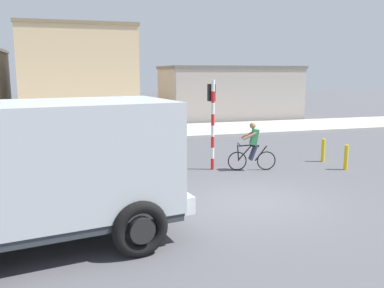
# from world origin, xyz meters

# --- Properties ---
(ground_plane) EXTENTS (120.00, 120.00, 0.00)m
(ground_plane) POSITION_xyz_m (0.00, 0.00, 0.00)
(ground_plane) COLOR #4C4C51
(sidewalk_far) EXTENTS (80.00, 5.00, 0.16)m
(sidewalk_far) POSITION_xyz_m (0.00, 13.02, 0.08)
(sidewalk_far) COLOR #ADADA8
(sidewalk_far) RESTS_ON ground
(truck_foreground) EXTENTS (5.75, 3.48, 2.90)m
(truck_foreground) POSITION_xyz_m (-5.30, -1.52, 1.67)
(truck_foreground) COLOR #B2B7BC
(truck_foreground) RESTS_ON ground
(cyclist) EXTENTS (1.70, 0.58, 1.72)m
(cyclist) POSITION_xyz_m (1.42, 3.24, 0.86)
(cyclist) COLOR black
(cyclist) RESTS_ON ground
(traffic_light_pole) EXTENTS (0.24, 0.43, 3.20)m
(traffic_light_pole) POSITION_xyz_m (0.10, 3.83, 2.07)
(traffic_light_pole) COLOR red
(traffic_light_pole) RESTS_ON ground
(car_red_near) EXTENTS (4.25, 2.43, 1.60)m
(car_red_near) POSITION_xyz_m (-7.05, 6.67, 0.82)
(car_red_near) COLOR red
(car_red_near) RESTS_ON ground
(bollard_near) EXTENTS (0.14, 0.14, 0.90)m
(bollard_near) POSITION_xyz_m (4.68, 2.35, 0.45)
(bollard_near) COLOR gold
(bollard_near) RESTS_ON ground
(bollard_far) EXTENTS (0.14, 0.14, 0.90)m
(bollard_far) POSITION_xyz_m (4.68, 3.75, 0.45)
(bollard_far) COLOR gold
(bollard_far) RESTS_ON ground
(building_mid_block) EXTENTS (7.41, 7.27, 6.51)m
(building_mid_block) POSITION_xyz_m (-4.07, 19.83, 3.26)
(building_mid_block) COLOR #D1B284
(building_mid_block) RESTS_ON ground
(building_corner_right) EXTENTS (9.66, 5.99, 3.89)m
(building_corner_right) POSITION_xyz_m (6.58, 18.78, 1.95)
(building_corner_right) COLOR #9E9389
(building_corner_right) RESTS_ON ground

